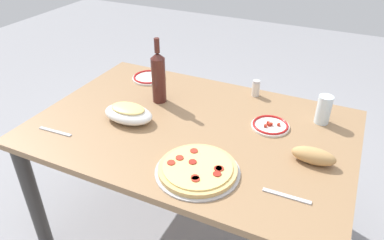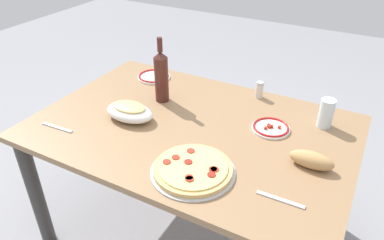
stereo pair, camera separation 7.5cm
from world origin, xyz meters
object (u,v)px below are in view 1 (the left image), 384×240
side_plate_near (270,125)px  side_plate_far (149,77)px  dining_table (192,143)px  bread_loaf (314,156)px  pepperoni_pizza (198,169)px  spice_shaker (256,88)px  wine_bottle (159,76)px  water_glass (324,110)px  baked_pasta_dish (128,113)px

side_plate_near → side_plate_far: 0.79m
dining_table → bread_loaf: size_ratio=8.38×
dining_table → side_plate_near: 0.37m
pepperoni_pizza → spice_shaker: size_ratio=3.74×
dining_table → side_plate_near: side_plate_near is taller
pepperoni_pizza → wine_bottle: 0.60m
wine_bottle → bread_loaf: 0.82m
bread_loaf → spice_shaker: bearing=129.6°
bread_loaf → wine_bottle: bearing=167.1°
pepperoni_pizza → spice_shaker: spice_shaker is taller
spice_shaker → water_glass: bearing=-19.1°
wine_bottle → pepperoni_pizza: bearing=-46.3°
side_plate_near → spice_shaker: size_ratio=1.97×
baked_pasta_dish → side_plate_near: (0.61, 0.23, -0.03)m
baked_pasta_dish → side_plate_far: (-0.15, 0.43, -0.03)m
side_plate_far → bread_loaf: 1.05m
bread_loaf → side_plate_near: bearing=140.4°
dining_table → baked_pasta_dish: (-0.28, -0.09, 0.14)m
pepperoni_pizza → side_plate_near: (0.17, 0.43, -0.01)m
pepperoni_pizza → bread_loaf: 0.46m
water_glass → pepperoni_pizza: bearing=-123.0°
side_plate_far → side_plate_near: bearing=-14.8°
pepperoni_pizza → bread_loaf: (0.38, 0.25, 0.02)m
dining_table → spice_shaker: bearing=66.6°
side_plate_far → pepperoni_pizza: bearing=-46.6°
dining_table → spice_shaker: size_ratio=16.44×
bread_loaf → spice_shaker: 0.58m
side_plate_near → bread_loaf: size_ratio=1.00×
water_glass → side_plate_far: 0.97m
side_plate_far → spice_shaker: 0.61m
dining_table → pepperoni_pizza: pepperoni_pizza is taller
pepperoni_pizza → baked_pasta_dish: 0.49m
dining_table → water_glass: 0.62m
wine_bottle → water_glass: wine_bottle is taller
dining_table → water_glass: (0.53, 0.28, 0.17)m
water_glass → wine_bottle: bearing=-169.7°
baked_pasta_dish → spice_shaker: spice_shaker is taller
side_plate_far → bread_loaf: size_ratio=1.10×
dining_table → side_plate_far: size_ratio=7.63×
side_plate_near → wine_bottle: bearing=179.9°
baked_pasta_dish → side_plate_far: baked_pasta_dish is taller
dining_table → water_glass: bearing=28.1°
baked_pasta_dish → spice_shaker: (0.46, 0.49, 0.00)m
dining_table → spice_shaker: (0.17, 0.40, 0.14)m
pepperoni_pizza → water_glass: water_glass is taller
spice_shaker → side_plate_near: bearing=-60.3°
dining_table → baked_pasta_dish: 0.33m
side_plate_far → bread_loaf: bread_loaf is taller
dining_table → pepperoni_pizza: 0.35m
water_glass → spice_shaker: water_glass is taller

